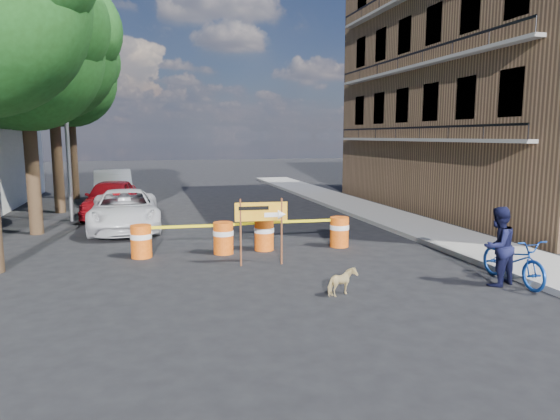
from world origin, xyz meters
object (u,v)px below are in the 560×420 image
sedan_red (111,198)px  barrel_mid_right (264,234)px  barrel_far_right (339,231)px  sedan_silver (113,186)px  barrel_far_left (141,241)px  dog (342,282)px  suv_white (125,210)px  pedestrian (498,246)px  bicycle (515,239)px  detour_sign (268,217)px  barrel_mid_left (223,237)px

sedan_red → barrel_mid_right: bearing=-50.7°
barrel_far_right → sedan_silver: size_ratio=0.18×
barrel_far_left → dog: size_ratio=1.33×
barrel_far_left → barrel_mid_right: size_ratio=1.00×
dog → sedan_red: size_ratio=0.15×
barrel_far_left → suv_white: suv_white is taller
pedestrian → bicycle: 0.49m
barrel_far_left → sedan_silver: (-1.41, 12.14, 0.35)m
pedestrian → barrel_far_right: bearing=-85.5°
detour_sign → sedan_red: 10.33m
barrel_far_right → bicycle: size_ratio=0.44×
barrel_mid_left → sedan_red: size_ratio=0.20×
dog → barrel_far_left: bearing=17.8°
barrel_far_right → bicycle: (2.39, -4.54, 0.55)m
barrel_far_right → detour_sign: (-2.59, -1.54, 0.79)m
barrel_far_left → detour_sign: (3.16, -1.67, 0.79)m
barrel_far_right → dog: bearing=-111.1°
pedestrian → sedan_silver: bearing=-80.0°
detour_sign → sedan_silver: bearing=113.2°
barrel_far_left → pedestrian: pedestrian is taller
bicycle → dog: bearing=179.1°
bicycle → sedan_silver: (-9.55, 16.82, -0.20)m
barrel_mid_right → detour_sign: size_ratio=0.52×
detour_sign → suv_white: 7.20m
barrel_far_left → bicycle: size_ratio=0.44×
bicycle → barrel_mid_right: bearing=136.3°
barrel_mid_left → sedan_silver: bearing=106.6°
barrel_mid_left → dog: 4.75m
barrel_mid_right → dog: bearing=-82.4°
barrel_mid_right → barrel_far_right: bearing=-3.5°
bicycle → dog: (-4.08, 0.16, -0.74)m
barrel_mid_left → barrel_mid_right: (1.22, 0.14, 0.00)m
barrel_far_right → pedestrian: pedestrian is taller
barrel_mid_left → barrel_mid_right: size_ratio=1.00×
pedestrian → sedan_red: (-8.90, 12.39, -0.12)m
barrel_mid_left → sedan_silver: 12.81m
sedan_silver → pedestrian: bearing=-66.0°
barrel_mid_right → detour_sign: 1.88m
detour_sign → pedestrian: size_ratio=0.98×
barrel_mid_right → pedestrian: (4.21, -4.72, 0.41)m
barrel_mid_left → dog: size_ratio=1.33×
barrel_far_left → dog: bearing=-48.0°
barrel_mid_left → dog: barrel_mid_left is taller
pedestrian → sedan_red: bearing=-72.6°
pedestrian → dog: (-3.61, 0.20, -0.60)m
suv_white → barrel_mid_right: bearing=-49.0°
barrel_mid_right → suv_white: 6.01m
barrel_mid_left → detour_sign: size_ratio=0.52×
sedan_red → sedan_silver: bearing=100.3°
detour_sign → dog: size_ratio=2.56×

